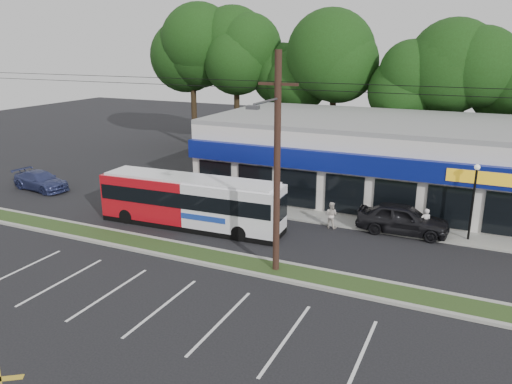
{
  "coord_description": "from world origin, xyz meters",
  "views": [
    {
      "loc": [
        11.09,
        -18.77,
        10.2
      ],
      "look_at": [
        0.14,
        5.0,
        2.43
      ],
      "focal_mm": 35.0,
      "sensor_mm": 36.0,
      "label": 1
    }
  ],
  "objects": [
    {
      "name": "sidewalk",
      "position": [
        5.0,
        9.0,
        0.05
      ],
      "size": [
        32.0,
        2.2,
        0.1
      ],
      "primitive_type": "cube",
      "color": "#9E9E93",
      "rests_on": "ground"
    },
    {
      "name": "tree_line",
      "position": [
        4.0,
        26.0,
        8.42
      ],
      "size": [
        46.76,
        6.76,
        11.83
      ],
      "color": "black",
      "rests_on": "ground"
    },
    {
      "name": "strip_mall",
      "position": [
        5.5,
        15.91,
        2.65
      ],
      "size": [
        25.0,
        12.55,
        5.3
      ],
      "color": "silver",
      "rests_on": "ground"
    },
    {
      "name": "car_blue",
      "position": [
        -17.79,
        6.44,
        0.68
      ],
      "size": [
        4.88,
        2.5,
        1.36
      ],
      "primitive_type": "imported",
      "rotation": [
        0.0,
        0.0,
        1.44
      ],
      "color": "navy",
      "rests_on": "ground"
    },
    {
      "name": "pedestrian_b",
      "position": [
        3.66,
        7.66,
        0.78
      ],
      "size": [
        0.81,
        0.66,
        1.55
      ],
      "primitive_type": "imported",
      "rotation": [
        0.0,
        0.0,
        3.04
      ],
      "color": "beige",
      "rests_on": "ground"
    },
    {
      "name": "grass_strip",
      "position": [
        0.0,
        1.0,
        0.06
      ],
      "size": [
        40.0,
        1.6,
        0.12
      ],
      "primitive_type": "cube",
      "color": "#2A3C18",
      "rests_on": "ground"
    },
    {
      "name": "curb_north",
      "position": [
        0.0,
        1.85,
        0.07
      ],
      "size": [
        40.0,
        0.25,
        0.14
      ],
      "primitive_type": "cube",
      "color": "#9E9E93",
      "rests_on": "ground"
    },
    {
      "name": "car_silver",
      "position": [
        -9.0,
        6.92,
        0.66
      ],
      "size": [
        4.05,
        1.59,
        1.31
      ],
      "primitive_type": "imported",
      "rotation": [
        0.0,
        0.0,
        1.62
      ],
      "color": "#B0B3B8",
      "rests_on": "ground"
    },
    {
      "name": "utility_pole",
      "position": [
        2.83,
        0.93,
        5.41
      ],
      "size": [
        50.0,
        2.77,
        10.0
      ],
      "color": "black",
      "rests_on": "ground"
    },
    {
      "name": "ground",
      "position": [
        0.0,
        0.0,
        0.0
      ],
      "size": [
        120.0,
        120.0,
        0.0
      ],
      "primitive_type": "plane",
      "color": "black",
      "rests_on": "ground"
    },
    {
      "name": "lamp_post",
      "position": [
        11.0,
        8.8,
        2.67
      ],
      "size": [
        0.3,
        0.3,
        4.25
      ],
      "color": "black",
      "rests_on": "ground"
    },
    {
      "name": "car_dark",
      "position": [
        7.55,
        8.5,
        0.85
      ],
      "size": [
        5.04,
        2.11,
        1.71
      ],
      "primitive_type": "imported",
      "rotation": [
        0.0,
        0.0,
        1.59
      ],
      "color": "black",
      "rests_on": "ground"
    },
    {
      "name": "pedestrian_a",
      "position": [
        8.76,
        8.5,
        0.81
      ],
      "size": [
        0.7,
        0.62,
        1.62
      ],
      "primitive_type": "imported",
      "rotation": [
        0.0,
        0.0,
        3.63
      ],
      "color": "silver",
      "rests_on": "ground"
    },
    {
      "name": "metrobus",
      "position": [
        -3.76,
        4.5,
        1.56
      ],
      "size": [
        11.06,
        2.8,
        2.95
      ],
      "rotation": [
        0.0,
        0.0,
        0.04
      ],
      "color": "#B40D17",
      "rests_on": "ground"
    },
    {
      "name": "curb_south",
      "position": [
        0.0,
        0.15,
        0.07
      ],
      "size": [
        40.0,
        0.25,
        0.14
      ],
      "primitive_type": "cube",
      "color": "#9E9E93",
      "rests_on": "ground"
    }
  ]
}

